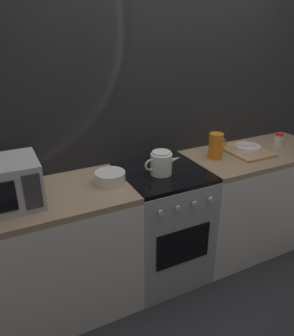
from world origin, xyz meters
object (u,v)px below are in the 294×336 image
Objects in this scene: spice_jar at (279,139)px; stove_unit at (162,224)px; pitcher at (216,146)px; dish_pile at (246,150)px; mixing_bowl at (110,178)px; kettle at (161,163)px.

stove_unit is at bearing -177.76° from spice_jar.
pitcher is 0.31m from dish_pile.
mixing_bowl is (-0.41, -0.01, 0.49)m from stove_unit.
kettle is 0.53m from pitcher.
mixing_bowl is 0.90m from pitcher.
pitcher reaches higher than dish_pile.
dish_pile is (0.79, 0.03, 0.47)m from stove_unit.
spice_jar reaches higher than mixing_bowl.
stove_unit is 4.50× the size of pitcher.
kettle is at bearing -139.69° from stove_unit.
spice_jar is (1.17, 0.05, 0.50)m from stove_unit.
kettle is at bearing -172.14° from pitcher.
spice_jar is at bearing 2.24° from stove_unit.
dish_pile is (0.30, -0.02, -0.08)m from pitcher.
mixing_bowl is at bearing -176.62° from pitcher.
pitcher is at bearing 176.87° from dish_pile.
mixing_bowl is 1.20m from dish_pile.
kettle is (-0.03, -0.03, 0.53)m from stove_unit.
stove_unit is at bearing -178.10° from dish_pile.
stove_unit is 4.50× the size of mixing_bowl.
spice_jar is (0.38, 0.02, 0.03)m from dish_pile.
pitcher reaches higher than stove_unit.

